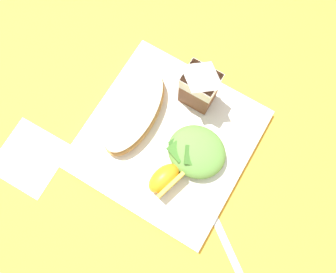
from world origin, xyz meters
The scene contains 8 objects.
ground centered at (0.00, 0.00, 0.00)m, with size 3.00×3.00×0.00m, color gold.
white_plate centered at (0.00, 0.00, 0.01)m, with size 0.28×0.28×0.02m, color white.
cheesy_pizza_bread centered at (-0.07, 0.01, 0.03)m, with size 0.09×0.17×0.04m.
green_salad_pile centered at (0.06, 0.00, 0.04)m, with size 0.10×0.09×0.04m.
milk_carton centered at (0.01, 0.09, 0.08)m, with size 0.06×0.04×0.11m.
orange_wedge_front centered at (0.03, -0.07, 0.04)m, with size 0.05×0.07×0.04m.
paper_napkin centered at (-0.20, -0.15, 0.00)m, with size 0.11×0.11×0.00m, color white.
metal_fork centered at (0.15, -0.09, 0.00)m, with size 0.16×0.12×0.01m.
Camera 1 is at (0.07, -0.12, 0.57)m, focal length 34.82 mm.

